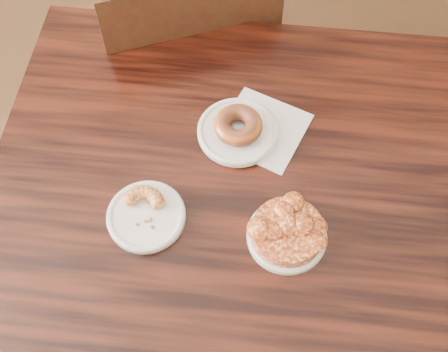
{
  "coord_description": "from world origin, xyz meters",
  "views": [
    {
      "loc": [
        -0.02,
        -0.47,
        1.71
      ],
      "look_at": [
        -0.0,
        0.05,
        0.8
      ],
      "focal_mm": 45.0,
      "sensor_mm": 36.0,
      "label": 1
    }
  ],
  "objects_px": {
    "glazed_donut": "(238,125)",
    "apple_fritter": "(288,230)",
    "cruller_fragment": "(145,212)",
    "cafe_table": "(229,273)",
    "chair_far": "(182,58)"
  },
  "relations": [
    {
      "from": "chair_far",
      "to": "cruller_fragment",
      "type": "distance_m",
      "value": 0.74
    },
    {
      "from": "glazed_donut",
      "to": "apple_fritter",
      "type": "bearing_deg",
      "value": -71.61
    },
    {
      "from": "cruller_fragment",
      "to": "cafe_table",
      "type": "bearing_deg",
      "value": 8.26
    },
    {
      "from": "glazed_donut",
      "to": "apple_fritter",
      "type": "height_order",
      "value": "apple_fritter"
    },
    {
      "from": "chair_far",
      "to": "cruller_fragment",
      "type": "height_order",
      "value": "chair_far"
    },
    {
      "from": "apple_fritter",
      "to": "cafe_table",
      "type": "bearing_deg",
      "value": 143.46
    },
    {
      "from": "cafe_table",
      "to": "chair_far",
      "type": "height_order",
      "value": "chair_far"
    },
    {
      "from": "cafe_table",
      "to": "cruller_fragment",
      "type": "xyz_separation_m",
      "value": [
        -0.16,
        -0.02,
        0.4
      ]
    },
    {
      "from": "apple_fritter",
      "to": "cruller_fragment",
      "type": "xyz_separation_m",
      "value": [
        -0.26,
        0.05,
        -0.01
      ]
    },
    {
      "from": "chair_far",
      "to": "cruller_fragment",
      "type": "relative_size",
      "value": 9.6
    },
    {
      "from": "apple_fritter",
      "to": "cruller_fragment",
      "type": "height_order",
      "value": "apple_fritter"
    },
    {
      "from": "glazed_donut",
      "to": "apple_fritter",
      "type": "distance_m",
      "value": 0.25
    },
    {
      "from": "cafe_table",
      "to": "glazed_donut",
      "type": "height_order",
      "value": "glazed_donut"
    },
    {
      "from": "chair_far",
      "to": "apple_fritter",
      "type": "distance_m",
      "value": 0.82
    },
    {
      "from": "cafe_table",
      "to": "chair_far",
      "type": "distance_m",
      "value": 0.66
    }
  ]
}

